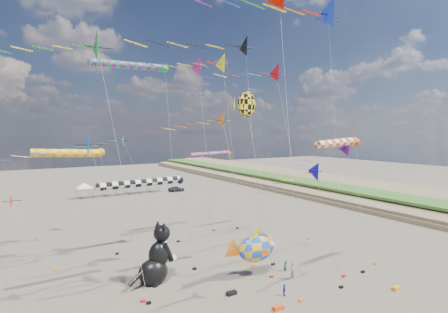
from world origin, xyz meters
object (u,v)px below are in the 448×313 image
child_green (286,266)px  person_adult (293,270)px  fish_inflatable (257,248)px  child_blue (284,290)px  cat_inflatable (156,253)px  parked_car (176,189)px

child_green → person_adult: bearing=-120.6°
fish_inflatable → child_blue: size_ratio=5.55×
cat_inflatable → child_green: bearing=-35.6°
child_green → parked_car: (9.39, 48.76, 0.11)m
person_adult → child_blue: person_adult is taller
cat_inflatable → child_green: cat_inflatable is taller
cat_inflatable → child_blue: cat_inflatable is taller
child_blue → parked_car: bearing=18.6°
fish_inflatable → child_green: size_ratio=5.33×
fish_inflatable → person_adult: bearing=-41.3°
parked_car → fish_inflatable: bearing=174.0°
child_blue → person_adult: bearing=-21.0°
cat_inflatable → child_green: (11.88, -4.16, -2.26)m
child_blue → parked_car: parked_car is taller
cat_inflatable → child_blue: bearing=-60.5°
child_blue → parked_car: 54.25m
cat_inflatable → fish_inflatable: bearing=-38.6°
person_adult → child_blue: 3.74m
cat_inflatable → person_adult: 12.85m
fish_inflatable → person_adult: (2.58, -2.27, -1.98)m
child_blue → cat_inflatable: bearing=78.2°
cat_inflatable → child_blue: 11.79m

